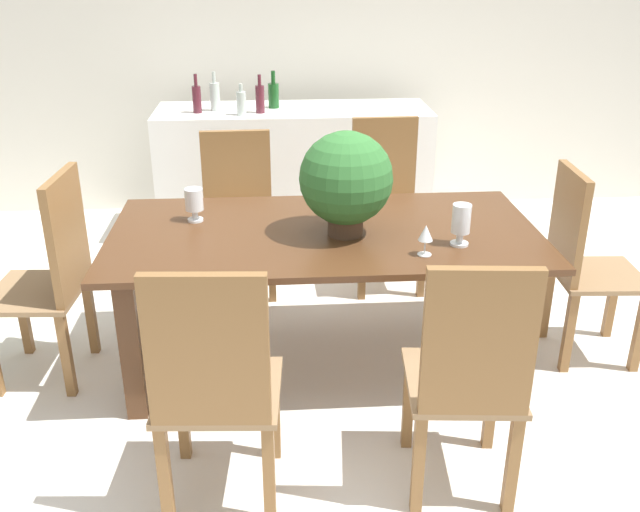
{
  "coord_description": "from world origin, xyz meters",
  "views": [
    {
      "loc": [
        -0.24,
        -3.15,
        2.01
      ],
      "look_at": [
        -0.01,
        0.15,
        0.57
      ],
      "focal_mm": 39.4,
      "sensor_mm": 36.0,
      "label": 1
    }
  ],
  "objects_px": {
    "flower_centerpiece": "(346,180)",
    "crystal_vase_center_near": "(194,201)",
    "chair_near_left": "(214,382)",
    "chair_near_right": "(469,374)",
    "wine_bottle_amber": "(215,96)",
    "dining_table": "(324,252)",
    "wine_bottle_green": "(274,94)",
    "chair_foot_end": "(582,258)",
    "crystal_vase_left": "(461,221)",
    "wine_bottle_tall": "(260,98)",
    "chair_head_end": "(54,269)",
    "chair_far_right": "(385,195)",
    "wine_glass": "(426,234)",
    "wine_bottle_clear": "(241,103)",
    "kitchen_counter": "(294,171)",
    "wine_bottle_dark": "(197,98)",
    "chair_far_left": "(237,203)"
  },
  "relations": [
    {
      "from": "chair_near_left",
      "to": "chair_near_right",
      "type": "relative_size",
      "value": 1.01
    },
    {
      "from": "crystal_vase_left",
      "to": "wine_bottle_green",
      "type": "relative_size",
      "value": 0.74
    },
    {
      "from": "dining_table",
      "to": "wine_glass",
      "type": "relative_size",
      "value": 14.52
    },
    {
      "from": "crystal_vase_center_near",
      "to": "wine_bottle_amber",
      "type": "distance_m",
      "value": 1.74
    },
    {
      "from": "chair_far_right",
      "to": "chair_foot_end",
      "type": "bearing_deg",
      "value": -51.49
    },
    {
      "from": "crystal_vase_left",
      "to": "wine_bottle_green",
      "type": "bearing_deg",
      "value": 110.78
    },
    {
      "from": "flower_centerpiece",
      "to": "wine_bottle_tall",
      "type": "distance_m",
      "value": 1.91
    },
    {
      "from": "kitchen_counter",
      "to": "wine_bottle_amber",
      "type": "height_order",
      "value": "wine_bottle_amber"
    },
    {
      "from": "chair_head_end",
      "to": "chair_foot_end",
      "type": "height_order",
      "value": "chair_head_end"
    },
    {
      "from": "chair_near_right",
      "to": "kitchen_counter",
      "type": "relative_size",
      "value": 0.52
    },
    {
      "from": "chair_near_left",
      "to": "chair_far_right",
      "type": "relative_size",
      "value": 1.0
    },
    {
      "from": "flower_centerpiece",
      "to": "wine_bottle_clear",
      "type": "height_order",
      "value": "flower_centerpiece"
    },
    {
      "from": "crystal_vase_left",
      "to": "wine_glass",
      "type": "bearing_deg",
      "value": -150.47
    },
    {
      "from": "wine_bottle_amber",
      "to": "wine_bottle_tall",
      "type": "bearing_deg",
      "value": -16.46
    },
    {
      "from": "chair_head_end",
      "to": "crystal_vase_left",
      "type": "relative_size",
      "value": 5.37
    },
    {
      "from": "crystal_vase_center_near",
      "to": "kitchen_counter",
      "type": "height_order",
      "value": "kitchen_counter"
    },
    {
      "from": "chair_near_left",
      "to": "kitchen_counter",
      "type": "height_order",
      "value": "chair_near_left"
    },
    {
      "from": "chair_far_right",
      "to": "wine_bottle_amber",
      "type": "relative_size",
      "value": 3.84
    },
    {
      "from": "wine_bottle_amber",
      "to": "chair_near_right",
      "type": "bearing_deg",
      "value": -69.32
    },
    {
      "from": "wine_glass",
      "to": "wine_bottle_green",
      "type": "relative_size",
      "value": 0.54
    },
    {
      "from": "flower_centerpiece",
      "to": "wine_bottle_amber",
      "type": "bearing_deg",
      "value": 110.72
    },
    {
      "from": "kitchen_counter",
      "to": "chair_far_right",
      "type": "bearing_deg",
      "value": -58.63
    },
    {
      "from": "chair_foot_end",
      "to": "wine_bottle_dark",
      "type": "xyz_separation_m",
      "value": [
        -2.09,
        1.83,
        0.49
      ]
    },
    {
      "from": "crystal_vase_center_near",
      "to": "wine_bottle_green",
      "type": "distance_m",
      "value": 1.86
    },
    {
      "from": "chair_far_left",
      "to": "wine_bottle_tall",
      "type": "bearing_deg",
      "value": 77.75
    },
    {
      "from": "flower_centerpiece",
      "to": "wine_glass",
      "type": "xyz_separation_m",
      "value": [
        0.33,
        -0.28,
        -0.17
      ]
    },
    {
      "from": "flower_centerpiece",
      "to": "crystal_vase_center_near",
      "type": "relative_size",
      "value": 2.94
    },
    {
      "from": "flower_centerpiece",
      "to": "crystal_vase_center_near",
      "type": "height_order",
      "value": "flower_centerpiece"
    },
    {
      "from": "wine_bottle_tall",
      "to": "chair_far_right",
      "type": "bearing_deg",
      "value": -44.78
    },
    {
      "from": "chair_head_end",
      "to": "crystal_vase_left",
      "type": "bearing_deg",
      "value": 86.94
    },
    {
      "from": "dining_table",
      "to": "chair_near_left",
      "type": "xyz_separation_m",
      "value": [
        -0.48,
        -1.03,
        -0.06
      ]
    },
    {
      "from": "chair_near_left",
      "to": "wine_bottle_green",
      "type": "relative_size",
      "value": 3.97
    },
    {
      "from": "flower_centerpiece",
      "to": "crystal_vase_left",
      "type": "distance_m",
      "value": 0.56
    },
    {
      "from": "crystal_vase_left",
      "to": "wine_bottle_clear",
      "type": "distance_m",
      "value": 2.24
    },
    {
      "from": "wine_bottle_amber",
      "to": "chair_head_end",
      "type": "bearing_deg",
      "value": -109.51
    },
    {
      "from": "chair_near_left",
      "to": "chair_near_right",
      "type": "height_order",
      "value": "chair_near_left"
    },
    {
      "from": "wine_bottle_tall",
      "to": "chair_head_end",
      "type": "bearing_deg",
      "value": -118.84
    },
    {
      "from": "chair_near_left",
      "to": "chair_near_right",
      "type": "distance_m",
      "value": 0.94
    },
    {
      "from": "dining_table",
      "to": "chair_foot_end",
      "type": "bearing_deg",
      "value": 0.24
    },
    {
      "from": "wine_bottle_amber",
      "to": "dining_table",
      "type": "bearing_deg",
      "value": -71.3
    },
    {
      "from": "chair_near_right",
      "to": "chair_near_left",
      "type": "bearing_deg",
      "value": 4.91
    },
    {
      "from": "chair_far_left",
      "to": "crystal_vase_left",
      "type": "xyz_separation_m",
      "value": [
        1.08,
        -1.25,
        0.32
      ]
    },
    {
      "from": "crystal_vase_left",
      "to": "wine_bottle_green",
      "type": "height_order",
      "value": "wine_bottle_green"
    },
    {
      "from": "chair_near_right",
      "to": "flower_centerpiece",
      "type": "height_order",
      "value": "flower_centerpiece"
    },
    {
      "from": "wine_bottle_dark",
      "to": "wine_bottle_green",
      "type": "relative_size",
      "value": 1.02
    },
    {
      "from": "wine_bottle_dark",
      "to": "wine_bottle_tall",
      "type": "xyz_separation_m",
      "value": [
        0.45,
        -0.03,
        0.0
      ]
    },
    {
      "from": "chair_near_left",
      "to": "wine_bottle_tall",
      "type": "relative_size",
      "value": 3.94
    },
    {
      "from": "chair_foot_end",
      "to": "wine_bottle_green",
      "type": "height_order",
      "value": "wine_bottle_green"
    },
    {
      "from": "dining_table",
      "to": "wine_bottle_tall",
      "type": "bearing_deg",
      "value": 100.09
    },
    {
      "from": "chair_head_end",
      "to": "chair_far_right",
      "type": "bearing_deg",
      "value": 123.45
    }
  ]
}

